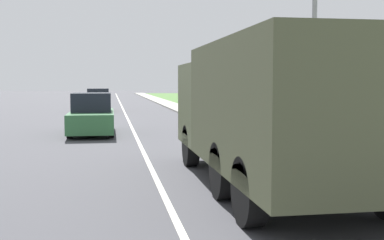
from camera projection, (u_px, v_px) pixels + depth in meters
ground_plane at (124, 112)px, 35.03m from camera, size 180.00×180.00×0.00m
lane_centre_stripe at (124, 112)px, 35.03m from camera, size 0.12×120.00×0.00m
sidewalk_right at (185, 110)px, 35.78m from camera, size 1.80×120.00×0.12m
grass_strip_right at (242, 110)px, 36.51m from camera, size 7.00×120.00×0.02m
military_truck at (271, 108)px, 9.46m from camera, size 2.56×7.83×2.84m
car_nearest_ahead at (92, 116)px, 19.76m from camera, size 1.76×4.85×1.68m
car_second_ahead at (98, 101)px, 35.41m from camera, size 1.73×3.92×1.67m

